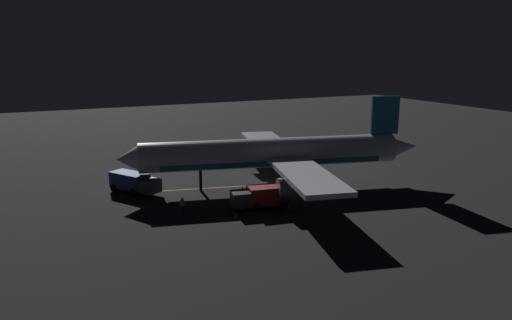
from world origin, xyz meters
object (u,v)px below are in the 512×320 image
at_px(baggage_truck, 134,183).
at_px(traffic_cone_far, 236,215).
at_px(ground_crew_worker, 182,206).
at_px(traffic_cone_under_wing, 288,207).
at_px(airliner, 276,154).
at_px(traffic_cone_near_right, 242,188).
at_px(catering_truck, 262,197).
at_px(traffic_cone_near_left, 280,202).

height_order(baggage_truck, traffic_cone_far, baggage_truck).
distance_m(ground_crew_worker, traffic_cone_under_wing, 10.82).
bearing_deg(traffic_cone_far, airliner, -47.65).
relative_size(airliner, traffic_cone_near_right, 66.31).
bearing_deg(traffic_cone_near_right, catering_truck, 173.84).
distance_m(airliner, baggage_truck, 16.91).
xyz_separation_m(airliner, baggage_truck, (4.74, 15.99, -2.79)).
distance_m(airliner, traffic_cone_near_right, 5.72).
xyz_separation_m(baggage_truck, ground_crew_worker, (-9.44, -2.95, -0.32)).
distance_m(traffic_cone_near_left, traffic_cone_far, 6.07).
relative_size(baggage_truck, traffic_cone_under_wing, 11.88).
distance_m(airliner, traffic_cone_near_left, 7.62).
bearing_deg(traffic_cone_near_right, baggage_truck, 68.98).
height_order(ground_crew_worker, traffic_cone_near_left, ground_crew_worker).
bearing_deg(traffic_cone_near_left, traffic_cone_under_wing, 179.28).
distance_m(traffic_cone_under_wing, traffic_cone_far, 5.80).
relative_size(ground_crew_worker, traffic_cone_under_wing, 3.16).
relative_size(airliner, baggage_truck, 5.58).
relative_size(airliner, traffic_cone_far, 66.31).
distance_m(catering_truck, traffic_cone_near_right, 6.77).
xyz_separation_m(catering_truck, traffic_cone_far, (-1.38, 3.52, -0.95)).
distance_m(baggage_truck, ground_crew_worker, 9.90).
bearing_deg(airliner, baggage_truck, 73.49).
bearing_deg(traffic_cone_far, traffic_cone_under_wing, -92.13).
relative_size(catering_truck, ground_crew_worker, 3.51).
bearing_deg(ground_crew_worker, traffic_cone_under_wing, -107.80).
height_order(traffic_cone_near_right, traffic_cone_under_wing, same).
distance_m(airliner, catering_truck, 8.62).
xyz_separation_m(airliner, traffic_cone_under_wing, (-8.01, 2.75, -3.75)).
bearing_deg(airliner, traffic_cone_under_wing, 161.02).
bearing_deg(traffic_cone_near_right, traffic_cone_far, 152.20).
distance_m(catering_truck, traffic_cone_near_left, 2.51).
distance_m(ground_crew_worker, traffic_cone_near_left, 10.41).
height_order(traffic_cone_near_left, traffic_cone_under_wing, same).
bearing_deg(traffic_cone_near_left, catering_truck, 99.00).
height_order(catering_truck, traffic_cone_near_left, catering_truck).
xyz_separation_m(traffic_cone_near_left, traffic_cone_under_wing, (-1.96, 0.02, 0.00)).
relative_size(ground_crew_worker, traffic_cone_near_right, 3.16).
height_order(airliner, traffic_cone_far, airliner).
bearing_deg(traffic_cone_under_wing, catering_truck, 54.94).
distance_m(traffic_cone_near_right, traffic_cone_far, 9.09).
relative_size(traffic_cone_near_right, traffic_cone_under_wing, 1.00).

